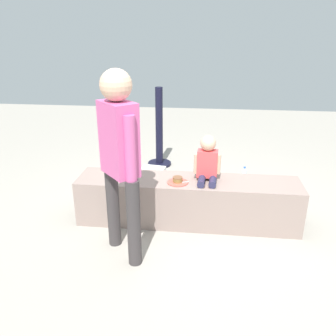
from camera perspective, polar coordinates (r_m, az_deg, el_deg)
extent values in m
plane|color=#9E978C|center=(3.88, 3.15, -8.69)|extent=(12.00, 12.00, 0.00)
cube|color=gray|center=(3.77, 3.22, -5.44)|extent=(2.36, 0.49, 0.50)
cylinder|color=#2A294A|center=(3.57, 5.58, -2.01)|extent=(0.09, 0.25, 0.08)
cylinder|color=#2A294A|center=(3.58, 7.40, -2.05)|extent=(0.09, 0.25, 0.08)
cube|color=#ED494A|center=(3.62, 6.50, 0.74)|extent=(0.22, 0.14, 0.28)
sphere|color=#DBAD8C|center=(3.55, 6.65, 4.11)|extent=(0.16, 0.16, 0.16)
cylinder|color=#DBAD8C|center=(3.62, 4.68, 0.71)|extent=(0.05, 0.05, 0.21)
cylinder|color=#DBAD8C|center=(3.63, 8.31, 0.63)|extent=(0.05, 0.05, 0.21)
cylinder|color=#373233|center=(3.05, -5.67, -9.11)|extent=(0.12, 0.12, 0.81)
cylinder|color=#373233|center=(3.34, -9.05, -6.34)|extent=(0.12, 0.12, 0.81)
cube|color=#CD5490|center=(2.91, -8.12, 4.77)|extent=(0.39, 0.40, 0.62)
sphere|color=#DBAD8C|center=(2.82, -8.61, 13.39)|extent=(0.26, 0.26, 0.26)
cylinder|color=#CD5490|center=(2.78, -6.26, 2.77)|extent=(0.10, 0.10, 0.59)
cylinder|color=#CD5490|center=(3.08, -9.69, 4.52)|extent=(0.10, 0.10, 0.59)
cylinder|color=#E0594C|center=(3.58, 1.60, -2.37)|extent=(0.22, 0.22, 0.01)
cylinder|color=olive|center=(3.57, 1.60, -1.96)|extent=(0.10, 0.10, 0.04)
cylinder|color=brown|center=(3.56, 1.61, -1.57)|extent=(0.10, 0.10, 0.01)
cube|color=silver|center=(3.57, 2.56, -2.35)|extent=(0.11, 0.04, 0.00)
cube|color=#59C6B2|center=(4.94, -7.66, 0.05)|extent=(0.19, 0.09, 0.31)
torus|color=white|center=(4.90, -8.22, 1.77)|extent=(0.08, 0.01, 0.08)
torus|color=white|center=(4.88, -7.27, 1.73)|extent=(0.08, 0.01, 0.08)
cylinder|color=black|center=(5.43, -1.41, 0.75)|extent=(0.36, 0.36, 0.04)
cylinder|color=black|center=(5.25, -1.47, 6.91)|extent=(0.11, 0.11, 1.17)
cylinder|color=silver|center=(4.90, 12.43, -1.31)|extent=(0.07, 0.07, 0.18)
cone|color=silver|center=(4.86, 12.53, -0.17)|extent=(0.06, 0.06, 0.03)
cylinder|color=blue|center=(4.85, 12.55, 0.10)|extent=(0.03, 0.03, 0.02)
cylinder|color=silver|center=(4.43, 4.32, -3.48)|extent=(0.07, 0.07, 0.17)
cone|color=silver|center=(4.39, 4.35, -2.33)|extent=(0.06, 0.06, 0.03)
cylinder|color=white|center=(4.38, 4.36, -2.05)|extent=(0.03, 0.03, 0.02)
cylinder|color=red|center=(4.66, -4.38, -2.59)|extent=(0.08, 0.08, 0.10)
cube|color=white|center=(4.98, -2.56, -0.73)|extent=(0.37, 0.32, 0.13)
cube|color=black|center=(4.32, 10.82, -3.95)|extent=(0.32, 0.13, 0.24)
torus|color=black|center=(4.27, 10.94, -2.49)|extent=(0.23, 0.01, 0.23)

